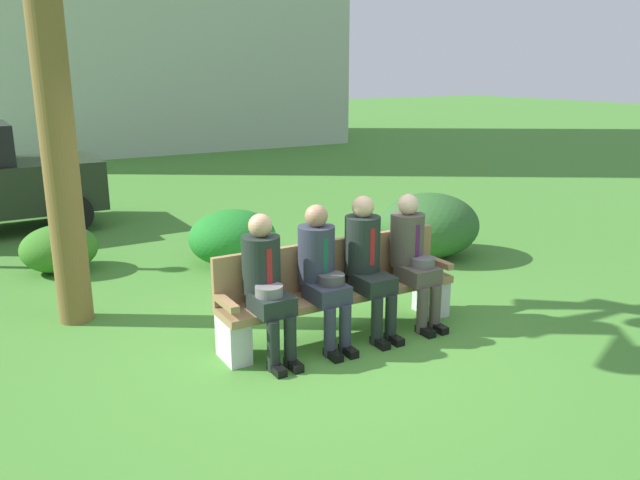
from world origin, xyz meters
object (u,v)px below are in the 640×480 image
object	(u,v)px
shrub_far_lawn	(233,237)
shrub_near_bench	(429,225)
shrub_mid_lawn	(59,249)
park_bench	(338,289)
seated_man_centerright	(367,258)
seated_man_leftmost	(266,280)
seated_man_centerleft	(322,269)
seated_man_rightmost	(412,253)

from	to	relation	value
shrub_far_lawn	shrub_near_bench	bearing A→B (deg)	-22.37
shrub_mid_lawn	park_bench	bearing A→B (deg)	-59.31
seated_man_centerright	shrub_far_lawn	xyz separation A→B (m)	(-0.26, 2.71, -0.39)
seated_man_leftmost	seated_man_centerleft	xyz separation A→B (m)	(0.56, 0.00, 0.01)
seated_man_leftmost	seated_man_centerleft	world-z (taller)	seated_man_centerleft
park_bench	seated_man_centerright	bearing A→B (deg)	-27.21
seated_man_centerright	seated_man_rightmost	xyz separation A→B (m)	(0.54, -0.01, -0.02)
seated_man_leftmost	shrub_far_lawn	size ratio (longest dim) A/B	1.12
park_bench	seated_man_rightmost	world-z (taller)	seated_man_rightmost
shrub_mid_lawn	shrub_near_bench	bearing A→B (deg)	-22.22
shrub_mid_lawn	shrub_far_lawn	size ratio (longest dim) A/B	0.82
park_bench	seated_man_rightmost	bearing A→B (deg)	-9.87
seated_man_centerright	seated_man_rightmost	world-z (taller)	seated_man_centerright
park_bench	seated_man_centerright	world-z (taller)	seated_man_centerright
shrub_far_lawn	seated_man_centerright	bearing A→B (deg)	-84.59
seated_man_centerleft	seated_man_rightmost	bearing A→B (deg)	-0.02
seated_man_leftmost	seated_man_centerright	xyz separation A→B (m)	(1.06, 0.01, 0.03)
shrub_near_bench	shrub_mid_lawn	size ratio (longest dim) A/B	1.47
seated_man_centerleft	seated_man_centerright	world-z (taller)	seated_man_centerright
park_bench	seated_man_rightmost	distance (m)	0.84
seated_man_leftmost	shrub_mid_lawn	bearing A→B (deg)	108.74
seated_man_leftmost	shrub_near_bench	size ratio (longest dim) A/B	0.93
seated_man_centerleft	seated_man_centerright	size ratio (longest dim) A/B	0.98
seated_man_rightmost	seated_man_centerright	bearing A→B (deg)	179.01
park_bench	shrub_far_lawn	xyz separation A→B (m)	(-0.01, 2.59, -0.08)
seated_man_rightmost	shrub_mid_lawn	bearing A→B (deg)	128.37
shrub_far_lawn	seated_man_centerleft	bearing A→B (deg)	-95.21
park_bench	shrub_mid_lawn	bearing A→B (deg)	120.69
seated_man_centerright	shrub_mid_lawn	xyz separation A→B (m)	(-2.26, 3.53, -0.45)
shrub_near_bench	seated_man_centerright	bearing A→B (deg)	-141.94
park_bench	shrub_far_lawn	size ratio (longest dim) A/B	2.11
seated_man_centerleft	seated_man_centerright	bearing A→B (deg)	0.99
seated_man_centerleft	shrub_mid_lawn	distance (m)	3.97
seated_man_centerleft	shrub_far_lawn	size ratio (longest dim) A/B	1.14
seated_man_leftmost	shrub_far_lawn	xyz separation A→B (m)	(0.81, 2.72, -0.36)
park_bench	seated_man_centerright	xyz separation A→B (m)	(0.25, -0.13, 0.31)
seated_man_leftmost	seated_man_centerleft	bearing A→B (deg)	0.21
park_bench	seated_man_leftmost	xyz separation A→B (m)	(-0.82, -0.14, 0.28)
seated_man_leftmost	seated_man_rightmost	xyz separation A→B (m)	(1.60, 0.00, 0.01)
seated_man_centerleft	shrub_near_bench	distance (m)	3.20
shrub_near_bench	seated_man_rightmost	bearing A→B (deg)	-133.80
seated_man_rightmost	seated_man_centerleft	bearing A→B (deg)	179.98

